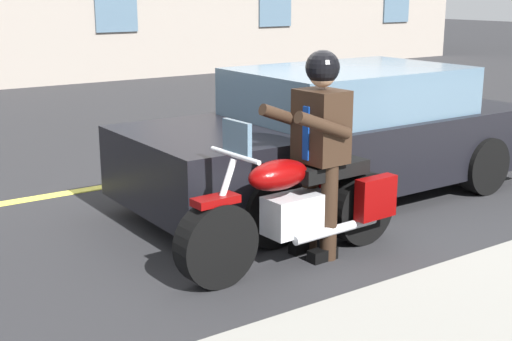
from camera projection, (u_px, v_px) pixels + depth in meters
The scene contains 5 objects.
ground_plane at pixel (308, 210), 7.18m from camera, with size 80.00×80.00×0.00m, color #28282B.
lane_center_stripe at pixel (208, 170), 8.78m from camera, with size 60.00×0.16×0.01m, color #E5DB4C.
motorcycle_main at pixel (301, 209), 5.74m from camera, with size 2.22×0.65×1.26m.
rider_main at pixel (320, 137), 5.71m from camera, with size 0.64×0.56×1.74m.
car_silver at pixel (338, 134), 7.51m from camera, with size 4.60×1.92×1.40m.
Camera 1 is at (4.34, 5.33, 2.20)m, focal length 48.85 mm.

